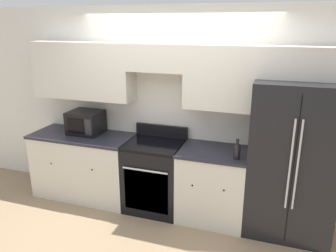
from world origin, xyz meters
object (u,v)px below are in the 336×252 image
object	(u,v)px
refrigerator	(292,160)
bottle	(237,151)
oven_range	(155,176)
microwave	(86,122)

from	to	relation	value
refrigerator	bottle	xyz separation A→B (m)	(-0.60, -0.20, 0.11)
oven_range	refrigerator	bearing A→B (deg)	1.16
bottle	microwave	bearing A→B (deg)	173.18
oven_range	microwave	world-z (taller)	microwave
oven_range	microwave	distance (m)	1.21
oven_range	microwave	bearing A→B (deg)	175.39
refrigerator	microwave	world-z (taller)	refrigerator
oven_range	bottle	world-z (taller)	bottle
microwave	oven_range	bearing A→B (deg)	-4.61
refrigerator	microwave	bearing A→B (deg)	178.93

